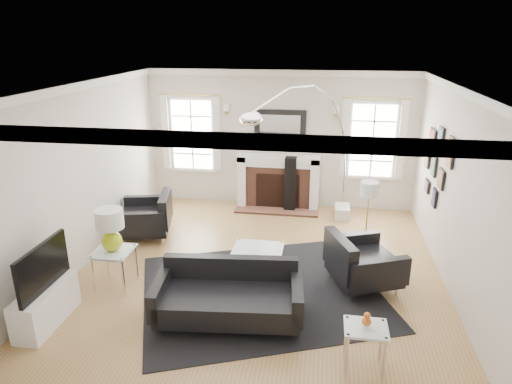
% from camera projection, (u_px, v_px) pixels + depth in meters
% --- Properties ---
extents(floor, '(6.00, 6.00, 0.00)m').
position_uv_depth(floor, '(259.00, 271.00, 7.04)').
color(floor, olive).
rests_on(floor, ground).
extents(back_wall, '(5.50, 0.04, 2.80)m').
position_uv_depth(back_wall, '(280.00, 140.00, 9.37)').
color(back_wall, beige).
rests_on(back_wall, floor).
extents(front_wall, '(5.50, 0.04, 2.80)m').
position_uv_depth(front_wall, '(206.00, 299.00, 3.77)').
color(front_wall, beige).
rests_on(front_wall, floor).
extents(left_wall, '(0.04, 6.00, 2.80)m').
position_uv_depth(left_wall, '(81.00, 177.00, 6.97)').
color(left_wall, beige).
rests_on(left_wall, floor).
extents(right_wall, '(0.04, 6.00, 2.80)m').
position_uv_depth(right_wall, '(459.00, 195.00, 6.18)').
color(right_wall, beige).
rests_on(right_wall, floor).
extents(ceiling, '(5.50, 6.00, 0.02)m').
position_uv_depth(ceiling, '(259.00, 87.00, 6.11)').
color(ceiling, white).
rests_on(ceiling, back_wall).
extents(crown_molding, '(5.50, 6.00, 0.12)m').
position_uv_depth(crown_molding, '(259.00, 91.00, 6.13)').
color(crown_molding, white).
rests_on(crown_molding, back_wall).
extents(fireplace, '(1.70, 0.69, 1.11)m').
position_uv_depth(fireplace, '(278.00, 183.00, 9.46)').
color(fireplace, white).
rests_on(fireplace, floor).
extents(mantel_mirror, '(1.05, 0.07, 0.75)m').
position_uv_depth(mantel_mirror, '(280.00, 128.00, 9.25)').
color(mantel_mirror, black).
rests_on(mantel_mirror, back_wall).
extents(window_left, '(1.24, 0.15, 1.62)m').
position_uv_depth(window_left, '(192.00, 135.00, 9.57)').
color(window_left, white).
rests_on(window_left, back_wall).
extents(window_right, '(1.24, 0.15, 1.62)m').
position_uv_depth(window_right, '(373.00, 141.00, 9.04)').
color(window_right, white).
rests_on(window_right, back_wall).
extents(gallery_wall, '(0.04, 1.73, 1.29)m').
position_uv_depth(gallery_wall, '(437.00, 161.00, 7.35)').
color(gallery_wall, black).
rests_on(gallery_wall, right_wall).
extents(tv_unit, '(0.35, 1.00, 1.09)m').
position_uv_depth(tv_unit, '(46.00, 300.00, 5.69)').
color(tv_unit, white).
rests_on(tv_unit, floor).
extents(area_rug, '(4.02, 3.71, 0.01)m').
position_uv_depth(area_rug, '(261.00, 291.00, 6.50)').
color(area_rug, black).
rests_on(area_rug, floor).
extents(sofa, '(1.92, 1.02, 0.61)m').
position_uv_depth(sofa, '(229.00, 296.00, 5.78)').
color(sofa, black).
rests_on(sofa, floor).
extents(armchair_left, '(1.06, 1.14, 0.66)m').
position_uv_depth(armchair_left, '(148.00, 218.00, 8.13)').
color(armchair_left, black).
rests_on(armchair_left, floor).
extents(armchair_right, '(1.18, 1.24, 0.67)m').
position_uv_depth(armchair_right, '(360.00, 263.00, 6.51)').
color(armchair_right, black).
rests_on(armchair_right, floor).
extents(coffee_table, '(0.77, 0.77, 0.34)m').
position_uv_depth(coffee_table, '(257.00, 253.00, 6.96)').
color(coffee_table, silver).
rests_on(coffee_table, floor).
extents(side_table_left, '(0.53, 0.53, 0.58)m').
position_uv_depth(side_table_left, '(114.00, 257.00, 6.46)').
color(side_table_left, silver).
rests_on(side_table_left, floor).
extents(nesting_table, '(0.47, 0.39, 0.51)m').
position_uv_depth(nesting_table, '(365.00, 336.00, 4.91)').
color(nesting_table, silver).
rests_on(nesting_table, floor).
extents(gourd_lamp, '(0.39, 0.39, 0.62)m').
position_uv_depth(gourd_lamp, '(110.00, 227.00, 6.31)').
color(gourd_lamp, '#B6CA19').
rests_on(gourd_lamp, side_table_left).
extents(orange_vase, '(0.10, 0.10, 0.16)m').
position_uv_depth(orange_vase, '(367.00, 320.00, 4.84)').
color(orange_vase, orange).
rests_on(orange_vase, nesting_table).
extents(arc_floor_lamp, '(1.94, 1.80, 2.75)m').
position_uv_depth(arc_floor_lamp, '(302.00, 152.00, 8.10)').
color(arc_floor_lamp, white).
rests_on(arc_floor_lamp, floor).
extents(stick_floor_lamp, '(0.28, 0.28, 1.37)m').
position_uv_depth(stick_floor_lamp, '(369.00, 193.00, 6.90)').
color(stick_floor_lamp, gold).
rests_on(stick_floor_lamp, floor).
extents(speaker_tower, '(0.23, 0.23, 1.13)m').
position_uv_depth(speaker_tower, '(290.00, 184.00, 9.28)').
color(speaker_tower, black).
rests_on(speaker_tower, floor).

